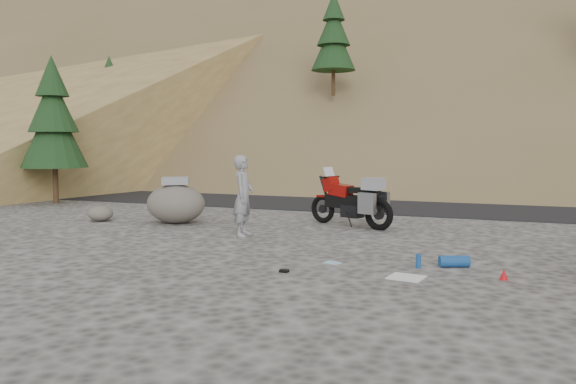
% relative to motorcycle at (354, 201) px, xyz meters
% --- Properties ---
extents(ground, '(140.00, 140.00, 0.00)m').
position_rel_motorcycle_xyz_m(ground, '(0.03, -2.99, -0.63)').
color(ground, '#3D3A38').
rests_on(ground, ground).
extents(road, '(120.00, 7.00, 0.05)m').
position_rel_motorcycle_xyz_m(road, '(0.03, 6.01, -0.63)').
color(road, black).
rests_on(road, ground).
extents(hillside, '(120.00, 73.00, 46.72)m').
position_rel_motorcycle_xyz_m(hillside, '(-0.02, 37.89, 10.45)').
color(hillside, brown).
rests_on(hillside, ground).
extents(conifer_verge, '(2.20, 2.20, 5.04)m').
position_rel_motorcycle_xyz_m(conifer_verge, '(-10.97, 1.51, 2.26)').
color(conifer_verge, '#372014').
rests_on(conifer_verge, ground).
extents(motorcycle, '(2.37, 1.23, 1.48)m').
position_rel_motorcycle_xyz_m(motorcycle, '(0.00, 0.00, 0.00)').
color(motorcycle, black).
rests_on(motorcycle, ground).
extents(man, '(0.52, 0.71, 1.80)m').
position_rel_motorcycle_xyz_m(man, '(-1.92, -2.23, -0.63)').
color(man, gray).
rests_on(man, ground).
extents(boulder, '(1.87, 1.71, 1.18)m').
position_rel_motorcycle_xyz_m(boulder, '(-4.44, -1.08, -0.11)').
color(boulder, '#56504A').
rests_on(boulder, ground).
extents(small_rock, '(0.82, 0.77, 0.41)m').
position_rel_motorcycle_xyz_m(small_rock, '(-6.51, -1.51, -0.43)').
color(small_rock, '#56504A').
rests_on(small_rock, ground).
extents(gear_white_cloth, '(0.58, 0.53, 0.02)m').
position_rel_motorcycle_xyz_m(gear_white_cloth, '(2.15, -4.85, -0.62)').
color(gear_white_cloth, white).
rests_on(gear_white_cloth, ground).
extents(gear_blue_mat, '(0.53, 0.37, 0.20)m').
position_rel_motorcycle_xyz_m(gear_blue_mat, '(2.76, -3.80, -0.53)').
color(gear_blue_mat, navy).
rests_on(gear_blue_mat, ground).
extents(gear_bottle, '(0.09, 0.09, 0.23)m').
position_rel_motorcycle_xyz_m(gear_bottle, '(2.21, -4.09, -0.51)').
color(gear_bottle, navy).
rests_on(gear_bottle, ground).
extents(gear_funnel, '(0.16, 0.16, 0.16)m').
position_rel_motorcycle_xyz_m(gear_funnel, '(3.54, -4.42, -0.55)').
color(gear_funnel, red).
rests_on(gear_funnel, ground).
extents(gear_glove_a, '(0.14, 0.10, 0.04)m').
position_rel_motorcycle_xyz_m(gear_glove_a, '(0.27, -5.19, -0.61)').
color(gear_glove_a, black).
rests_on(gear_glove_a, ground).
extents(gear_blue_cloth, '(0.32, 0.28, 0.01)m').
position_rel_motorcycle_xyz_m(gear_blue_cloth, '(0.78, -4.24, -0.63)').
color(gear_blue_cloth, '#93C7E4').
rests_on(gear_blue_cloth, ground).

